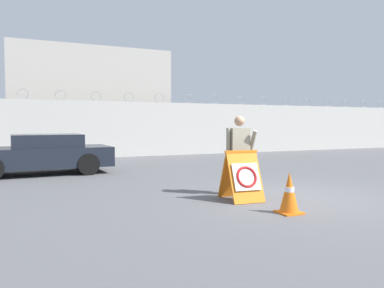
# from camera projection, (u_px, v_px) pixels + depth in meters

# --- Properties ---
(ground_plane) EXTENTS (90.00, 90.00, 0.00)m
(ground_plane) POSITION_uv_depth(u_px,v_px,m) (296.00, 197.00, 8.02)
(ground_plane) COLOR #5B5B5E
(perimeter_wall) EXTENTS (36.00, 0.30, 3.06)m
(perimeter_wall) POSITION_uv_depth(u_px,v_px,m) (145.00, 129.00, 18.12)
(perimeter_wall) COLOR beige
(perimeter_wall) RESTS_ON ground_plane
(building_block) EXTENTS (7.88, 6.01, 5.40)m
(building_block) POSITION_uv_depth(u_px,v_px,m) (87.00, 104.00, 21.00)
(building_block) COLOR #B2ADA3
(building_block) RESTS_ON ground_plane
(barricade_sign) EXTENTS (0.75, 0.91, 1.02)m
(barricade_sign) POSITION_uv_depth(u_px,v_px,m) (242.00, 176.00, 7.61)
(barricade_sign) COLOR orange
(barricade_sign) RESTS_ON ground_plane
(security_guard) EXTENTS (0.62, 0.41, 1.73)m
(security_guard) POSITION_uv_depth(u_px,v_px,m) (239.00, 151.00, 8.17)
(security_guard) COLOR #232838
(security_guard) RESTS_ON ground_plane
(traffic_cone_near) EXTENTS (0.39, 0.39, 0.73)m
(traffic_cone_near) POSITION_uv_depth(u_px,v_px,m) (289.00, 193.00, 6.50)
(traffic_cone_near) COLOR orange
(traffic_cone_near) RESTS_ON ground_plane
(parked_car_front_coupe) EXTENTS (4.29, 2.10, 1.24)m
(parked_car_front_coupe) POSITION_uv_depth(u_px,v_px,m) (41.00, 154.00, 11.58)
(parked_car_front_coupe) COLOR black
(parked_car_front_coupe) RESTS_ON ground_plane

